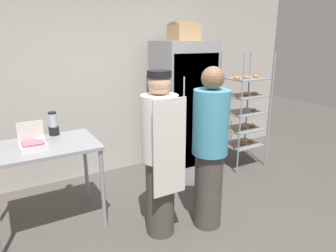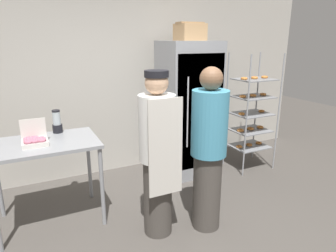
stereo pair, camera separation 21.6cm
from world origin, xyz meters
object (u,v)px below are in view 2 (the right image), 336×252
Objects in this scene: blender_pitcher at (57,123)px; person_customer at (208,150)px; donut_box at (35,141)px; person_baker at (158,154)px; refrigerator at (189,110)px; baking_rack at (252,113)px; cardboard_storage_box at (190,32)px.

person_customer is at bearing -40.65° from blender_pitcher.
person_baker reaches higher than donut_box.
person_customer reaches higher than blender_pitcher.
refrigerator is 7.32× the size of blender_pitcher.
donut_box is 0.44m from blender_pitcher.
baking_rack is at bearing 35.34° from person_customer.
cardboard_storage_box is at bearing 68.48° from person_customer.
person_customer is (1.32, -1.13, -0.17)m from blender_pitcher.
donut_box is at bearing 148.71° from person_baker.
baking_rack is 1.05× the size of person_baker.
blender_pitcher is at bearing -173.74° from cardboard_storage_box.
blender_pitcher is at bearing 178.23° from baking_rack.
donut_box is at bearing -175.01° from baking_rack.
refrigerator is 1.13× the size of person_customer.
cardboard_storage_box reaches higher than donut_box.
person_customer is (-0.53, -1.33, -1.18)m from cardboard_storage_box.
donut_box is 0.70× the size of cardboard_storage_box.
baking_rack is 4.89× the size of cardboard_storage_box.
donut_box is 1.26m from person_baker.
person_baker is (0.81, -1.00, -0.17)m from blender_pitcher.
blender_pitcher is 1.30m from person_baker.
refrigerator is 1.10× the size of baking_rack.
donut_box is at bearing -165.65° from refrigerator.
refrigerator is 1.09m from cardboard_storage_box.
cardboard_storage_box is at bearing 65.16° from refrigerator.
refrigerator is at bearing -114.84° from cardboard_storage_box.
cardboard_storage_box is (1.84, 0.20, 1.01)m from blender_pitcher.
refrigerator is 2.16m from donut_box.
baking_rack is 3.07m from donut_box.
baking_rack is at bearing -1.77° from blender_pitcher.
blender_pitcher is (0.26, 0.35, 0.07)m from donut_box.
baking_rack is at bearing 4.99° from donut_box.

